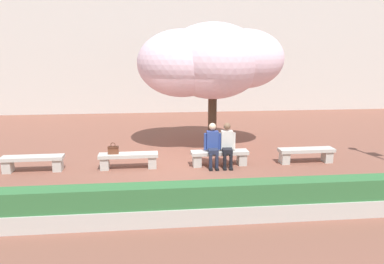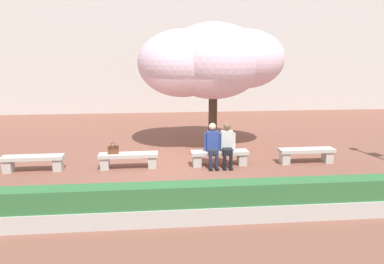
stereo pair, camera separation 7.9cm
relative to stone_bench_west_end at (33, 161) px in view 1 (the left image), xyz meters
name	(u,v)px [view 1 (the left image)]	position (x,y,z in m)	size (l,w,h in m)	color
ground_plane	(175,167)	(4.02, 0.00, -0.30)	(100.00, 100.00, 0.00)	brown
building_facade	(161,20)	(4.02, 11.92, 4.75)	(28.00, 4.00, 10.10)	beige
stone_bench_west_end	(33,161)	(0.00, 0.00, 0.00)	(1.71, 0.44, 0.45)	#BCB7AD
stone_bench_near_west	(129,158)	(2.68, 0.00, 0.00)	(1.71, 0.44, 0.45)	#BCB7AD
stone_bench_center	(220,156)	(5.36, 0.00, 0.00)	(1.71, 0.44, 0.45)	#BCB7AD
stone_bench_near_east	(306,153)	(8.04, 0.00, 0.00)	(1.71, 0.44, 0.45)	#BCB7AD
person_seated_left	(213,143)	(5.14, -0.05, 0.40)	(0.51, 0.69, 1.29)	black
person_seated_right	(227,143)	(5.57, -0.05, 0.40)	(0.51, 0.71, 1.29)	black
handbag	(113,150)	(2.26, 0.01, 0.28)	(0.30, 0.15, 0.34)	brown
cherry_tree_main	(208,62)	(5.34, 2.31, 2.69)	(4.99, 3.60, 4.31)	#473323
planter_hedge_foreground	(186,204)	(4.02, -3.63, 0.09)	(13.21, 0.50, 0.80)	#BCB7AD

